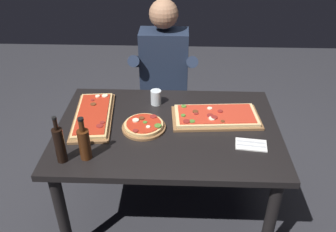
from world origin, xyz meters
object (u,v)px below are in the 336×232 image
(dining_table, at_px, (168,139))
(oil_bottle_amber, at_px, (84,143))
(pizza_rectangular_left, at_px, (93,115))
(seated_diner, at_px, (164,75))
(pizza_rectangular_front, at_px, (216,116))
(tumbler_near_camera, at_px, (156,98))
(wine_bottle_dark, at_px, (60,144))
(pizza_round_far, at_px, (144,126))
(diner_chair, at_px, (165,95))

(dining_table, bearing_deg, oil_bottle_amber, -144.43)
(pizza_rectangular_left, relative_size, oil_bottle_amber, 2.22)
(pizza_rectangular_left, height_order, oil_bottle_amber, oil_bottle_amber)
(dining_table, xyz_separation_m, seated_diner, (-0.06, 0.74, 0.10))
(pizza_rectangular_front, relative_size, tumbler_near_camera, 5.65)
(pizza_rectangular_left, bearing_deg, seated_diner, 56.50)
(dining_table, bearing_deg, wine_bottle_dark, -148.62)
(dining_table, relative_size, tumbler_near_camera, 13.51)
(tumbler_near_camera, bearing_deg, pizza_round_far, -100.59)
(diner_chair, xyz_separation_m, seated_diner, (-0.00, -0.12, 0.26))
(wine_bottle_dark, height_order, tumbler_near_camera, wine_bottle_dark)
(dining_table, relative_size, seated_diner, 1.05)
(dining_table, distance_m, pizza_rectangular_left, 0.51)
(oil_bottle_amber, bearing_deg, seated_diner, 69.98)
(pizza_round_far, distance_m, tumbler_near_camera, 0.31)
(wine_bottle_dark, distance_m, tumbler_near_camera, 0.79)
(dining_table, height_order, oil_bottle_amber, oil_bottle_amber)
(oil_bottle_amber, height_order, tumbler_near_camera, oil_bottle_amber)
(pizza_round_far, bearing_deg, pizza_rectangular_left, 162.62)
(pizza_rectangular_front, relative_size, pizza_round_far, 2.14)
(pizza_round_far, distance_m, wine_bottle_dark, 0.54)
(pizza_rectangular_front, bearing_deg, seated_diner, 120.17)
(wine_bottle_dark, bearing_deg, tumbler_near_camera, 52.82)
(dining_table, distance_m, wine_bottle_dark, 0.70)
(pizza_rectangular_front, height_order, diner_chair, diner_chair)
(dining_table, relative_size, pizza_round_far, 5.11)
(oil_bottle_amber, distance_m, tumbler_near_camera, 0.70)
(dining_table, xyz_separation_m, pizza_rectangular_left, (-0.49, 0.08, 0.11))
(wine_bottle_dark, xyz_separation_m, diner_chair, (0.51, 1.20, -0.37))
(diner_chair, distance_m, seated_diner, 0.28)
(seated_diner, bearing_deg, dining_table, -85.39)
(pizza_round_far, distance_m, diner_chair, 0.92)
(pizza_round_far, xyz_separation_m, oil_bottle_amber, (-0.29, -0.29, 0.08))
(wine_bottle_dark, bearing_deg, dining_table, 31.38)
(diner_chair, bearing_deg, wine_bottle_dark, -112.95)
(dining_table, height_order, tumbler_near_camera, tumbler_near_camera)
(pizza_rectangular_left, bearing_deg, dining_table, -9.84)
(dining_table, height_order, wine_bottle_dark, wine_bottle_dark)
(oil_bottle_amber, xyz_separation_m, diner_chair, (0.38, 1.17, -0.36))
(pizza_rectangular_front, relative_size, seated_diner, 0.44)
(pizza_rectangular_front, bearing_deg, dining_table, -161.38)
(oil_bottle_amber, bearing_deg, diner_chair, 71.89)
(diner_chair, relative_size, seated_diner, 0.65)
(pizza_rectangular_front, distance_m, pizza_round_far, 0.47)
(wine_bottle_dark, xyz_separation_m, seated_diner, (0.51, 1.08, -0.11))
(pizza_rectangular_left, height_order, diner_chair, diner_chair)
(pizza_round_far, xyz_separation_m, seated_diner, (0.09, 0.76, -0.02))
(dining_table, distance_m, oil_bottle_amber, 0.58)
(dining_table, xyz_separation_m, pizza_round_far, (-0.15, -0.02, 0.12))
(pizza_rectangular_front, relative_size, oil_bottle_amber, 2.22)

